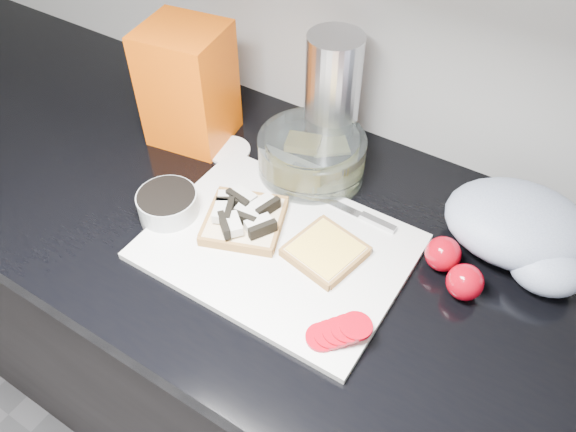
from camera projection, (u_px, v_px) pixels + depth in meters
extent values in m
cube|color=black|center=(304.00, 377.00, 1.25)|extent=(3.50, 0.60, 0.86)
cube|color=black|center=(310.00, 245.00, 0.93)|extent=(3.50, 0.64, 0.04)
cube|color=silver|center=(278.00, 247.00, 0.89)|extent=(0.40, 0.30, 0.01)
cube|color=beige|center=(244.00, 221.00, 0.91)|extent=(0.16, 0.16, 0.02)
cube|color=silver|center=(231.00, 198.00, 0.92)|extent=(0.05, 0.04, 0.02)
cube|color=black|center=(231.00, 198.00, 0.92)|extent=(0.04, 0.03, 0.02)
cube|color=silver|center=(243.00, 197.00, 0.92)|extent=(0.05, 0.03, 0.02)
cube|color=black|center=(243.00, 197.00, 0.92)|extent=(0.05, 0.02, 0.02)
cube|color=silver|center=(263.00, 205.00, 0.91)|extent=(0.03, 0.05, 0.02)
cube|color=black|center=(263.00, 205.00, 0.91)|extent=(0.02, 0.05, 0.02)
cube|color=silver|center=(222.00, 211.00, 0.90)|extent=(0.04, 0.05, 0.02)
cube|color=black|center=(222.00, 211.00, 0.90)|extent=(0.03, 0.05, 0.02)
cube|color=silver|center=(247.00, 214.00, 0.90)|extent=(0.04, 0.03, 0.02)
cube|color=black|center=(247.00, 214.00, 0.90)|extent=(0.05, 0.01, 0.02)
cube|color=silver|center=(259.00, 225.00, 0.88)|extent=(0.04, 0.05, 0.02)
cube|color=black|center=(259.00, 225.00, 0.88)|extent=(0.03, 0.05, 0.02)
cube|color=silver|center=(232.00, 224.00, 0.88)|extent=(0.05, 0.05, 0.02)
cube|color=black|center=(232.00, 224.00, 0.88)|extent=(0.04, 0.04, 0.02)
cube|color=beige|center=(325.00, 252.00, 0.87)|extent=(0.12, 0.12, 0.01)
cube|color=#FFCF4B|center=(326.00, 248.00, 0.86)|extent=(0.11, 0.11, 0.00)
cylinder|color=#A60312|center=(322.00, 337.00, 0.77)|extent=(0.05, 0.05, 0.01)
cylinder|color=#A60312|center=(330.00, 334.00, 0.77)|extent=(0.06, 0.06, 0.01)
cylinder|color=#A60312|center=(339.00, 332.00, 0.76)|extent=(0.06, 0.06, 0.01)
cylinder|color=#A60312|center=(347.00, 329.00, 0.76)|extent=(0.06, 0.06, 0.01)
cylinder|color=#A60312|center=(356.00, 326.00, 0.76)|extent=(0.06, 0.06, 0.01)
cube|color=silver|center=(326.00, 199.00, 0.96)|extent=(0.13, 0.02, 0.00)
cube|color=silver|center=(378.00, 222.00, 0.91)|extent=(0.06, 0.01, 0.01)
cylinder|color=#AEB3B4|center=(168.00, 206.00, 0.93)|extent=(0.10, 0.10, 0.05)
cylinder|color=black|center=(166.00, 197.00, 0.91)|extent=(0.10, 0.10, 0.01)
cylinder|color=white|center=(229.00, 150.00, 1.06)|extent=(0.10, 0.10, 0.01)
cylinder|color=silver|center=(312.00, 157.00, 0.99)|extent=(0.19, 0.19, 0.08)
cube|color=#FFCF4B|center=(303.00, 158.00, 1.00)|extent=(0.07, 0.06, 0.04)
cube|color=#FFF098|center=(328.00, 164.00, 1.01)|extent=(0.08, 0.08, 0.01)
cube|color=#F94C04|center=(188.00, 85.00, 1.02)|extent=(0.16, 0.15, 0.22)
cylinder|color=silver|center=(332.00, 97.00, 0.99)|extent=(0.10, 0.10, 0.23)
ellipsoid|color=silver|center=(517.00, 224.00, 0.87)|extent=(0.25, 0.21, 0.10)
ellipsoid|color=silver|center=(547.00, 269.00, 0.82)|extent=(0.12, 0.11, 0.07)
sphere|color=#A60312|center=(443.00, 254.00, 0.85)|extent=(0.05, 0.05, 0.05)
sphere|color=#A60312|center=(465.00, 282.00, 0.82)|extent=(0.05, 0.05, 0.05)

